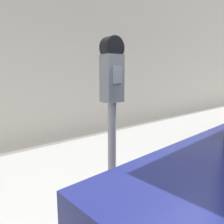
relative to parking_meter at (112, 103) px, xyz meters
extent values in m
cube|color=#9E9B96|center=(0.12, 0.90, -1.12)|extent=(24.00, 2.80, 0.11)
cube|color=beige|center=(0.12, 2.89, 1.46)|extent=(24.00, 0.30, 5.26)
cylinder|color=gray|center=(0.00, 0.00, -0.53)|extent=(0.07, 0.07, 1.08)
cube|color=slate|center=(0.00, 0.00, 0.20)|extent=(0.17, 0.12, 0.38)
cube|color=gray|center=(0.00, -0.06, 0.23)|extent=(0.09, 0.01, 0.13)
cylinder|color=black|center=(0.00, 0.00, 0.44)|extent=(0.18, 0.10, 0.18)
camera|label=1|loc=(-1.14, -1.36, 0.24)|focal=35.00mm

